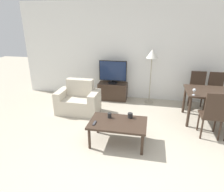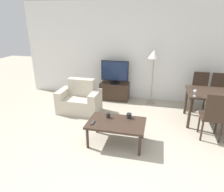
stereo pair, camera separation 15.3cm
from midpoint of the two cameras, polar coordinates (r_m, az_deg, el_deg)
The scene contains 15 objects.
ground_plane at distance 3.18m, azimuth 1.60°, elevation -22.80°, with size 18.00×18.00×0.00m, color #B2A893.
wall_back at distance 5.74m, azimuth 7.73°, elevation 12.26°, with size 7.11×0.06×2.70m.
armchair at distance 5.09m, azimuth -10.38°, elevation -1.42°, with size 1.03×0.62×0.81m.
tv_stand at distance 5.84m, azimuth -0.52°, elevation 1.40°, with size 0.82×0.42×0.49m.
tv at distance 5.67m, azimuth -0.54°, elevation 6.85°, with size 0.78×0.27×0.65m.
coffee_table at distance 3.72m, azimuth 0.51°, elevation -8.10°, with size 1.05×0.67×0.44m.
dining_table at distance 4.92m, azimuth 26.62°, elevation 0.19°, with size 1.26×0.85×0.73m.
dining_chair_near at distance 4.24m, azimuth 25.86°, elevation -4.45°, with size 0.40×0.40×0.97m.
dining_chair_far at distance 5.69m, azimuth 26.84°, elevation 1.60°, with size 0.40×0.40×0.97m.
dining_chair_far_left at distance 5.58m, azimuth 22.50°, elevation 1.95°, with size 0.40×0.40×0.97m.
floor_lamp at distance 5.44m, azimuth 10.53°, elevation 10.71°, with size 0.31×0.31×1.48m.
remote_primary at distance 3.66m, azimuth -6.23°, elevation -7.70°, with size 0.04×0.15×0.02m.
cup_white_near at distance 3.84m, azimuth 4.08°, elevation -5.57°, with size 0.09×0.09×0.10m.
cup_colored_far at distance 3.83m, azimuth -1.86°, elevation -5.58°, with size 0.08×0.08×0.10m.
wine_glass_center at distance 4.43m, azimuth 21.53°, elevation 1.47°, with size 0.07×0.07×0.15m.
Camera 1 is at (0.30, -2.28, 2.20)m, focal length 32.00 mm.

